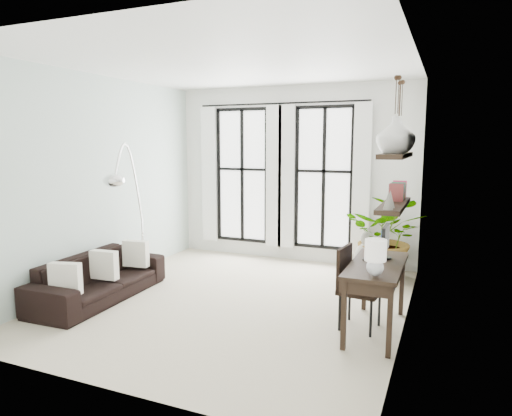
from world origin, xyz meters
The scene contains 16 objects.
floor centered at (0.00, 0.00, 0.00)m, with size 5.00×5.00×0.00m, color beige.
ceiling centered at (0.00, 0.00, 3.20)m, with size 5.00×5.00×0.00m, color white.
wall_left centered at (-2.25, 0.00, 1.60)m, with size 5.00×5.00×0.00m, color #B5CAC0.
wall_right centered at (2.25, 0.00, 1.60)m, with size 5.00×5.00×0.00m, color white.
wall_back centered at (0.00, 2.50, 1.60)m, with size 4.50×4.50×0.00m, color white.
windows centered at (-0.20, 2.43, 1.56)m, with size 3.26×0.13×2.65m.
wall_shelves centered at (2.11, -0.24, 1.73)m, with size 0.25×1.30×0.60m.
sofa centered at (-1.80, -0.64, 0.31)m, with size 2.10×0.82×0.61m, color black.
throw_pillows centered at (-1.70, -0.64, 0.50)m, with size 0.40×1.52×0.40m.
plant centered at (1.81, 1.91, 0.69)m, with size 1.24×1.07×1.37m, color #2D7228.
desk centered at (1.94, -0.32, 0.75)m, with size 0.58×1.38×1.20m.
desk_chair centered at (1.68, -0.24, 0.55)m, with size 0.51×0.51×0.97m.
arc_lamp centered at (-1.70, -0.05, 1.69)m, with size 0.71×1.40×2.18m.
buddha centered at (1.52, 1.70, 0.33)m, with size 0.44×0.44×0.79m.
vase_a centered at (2.11, -0.53, 2.27)m, with size 0.37×0.37×0.38m, color white.
vase_b centered at (2.11, -0.13, 2.27)m, with size 0.37×0.37×0.38m, color white.
Camera 1 is at (2.65, -5.49, 2.20)m, focal length 32.00 mm.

